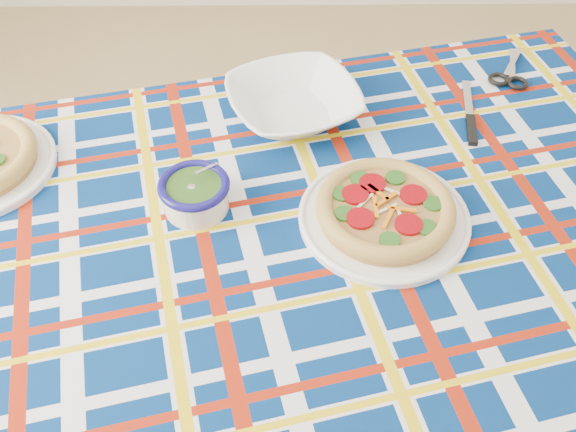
{
  "coord_description": "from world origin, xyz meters",
  "views": [
    {
      "loc": [
        -0.04,
        -1.03,
        1.66
      ],
      "look_at": [
        -0.03,
        -0.22,
        0.8
      ],
      "focal_mm": 40.0,
      "sensor_mm": 36.0,
      "label": 1
    }
  ],
  "objects_px": {
    "dining_table": "(292,261)",
    "serving_bowl": "(294,103)",
    "pesto_bowl": "(195,192)",
    "main_focaccia_plate": "(385,209)"
  },
  "relations": [
    {
      "from": "dining_table",
      "to": "main_focaccia_plate",
      "type": "distance_m",
      "value": 0.21
    },
    {
      "from": "dining_table",
      "to": "serving_bowl",
      "type": "bearing_deg",
      "value": 75.13
    },
    {
      "from": "dining_table",
      "to": "main_focaccia_plate",
      "type": "xyz_separation_m",
      "value": [
        0.17,
        0.03,
        0.11
      ]
    },
    {
      "from": "dining_table",
      "to": "pesto_bowl",
      "type": "bearing_deg",
      "value": 145.06
    },
    {
      "from": "main_focaccia_plate",
      "to": "pesto_bowl",
      "type": "xyz_separation_m",
      "value": [
        -0.35,
        0.04,
        0.01
      ]
    },
    {
      "from": "pesto_bowl",
      "to": "serving_bowl",
      "type": "relative_size",
      "value": 0.48
    },
    {
      "from": "dining_table",
      "to": "serving_bowl",
      "type": "distance_m",
      "value": 0.37
    },
    {
      "from": "main_focaccia_plate",
      "to": "pesto_bowl",
      "type": "distance_m",
      "value": 0.35
    },
    {
      "from": "pesto_bowl",
      "to": "serving_bowl",
      "type": "height_order",
      "value": "pesto_bowl"
    },
    {
      "from": "dining_table",
      "to": "pesto_bowl",
      "type": "xyz_separation_m",
      "value": [
        -0.18,
        0.07,
        0.12
      ]
    }
  ]
}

